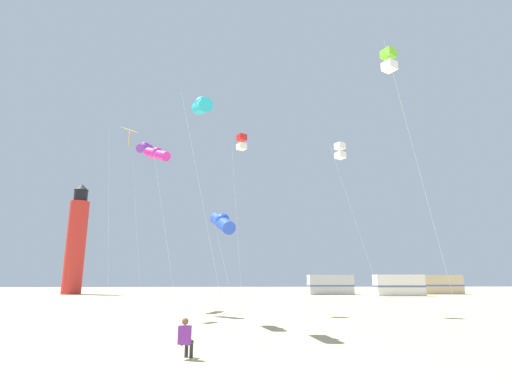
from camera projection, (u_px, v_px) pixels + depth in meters
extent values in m
cube|color=#722D99|center=(185.00, 335.00, 11.22)|extent=(0.39, 0.31, 0.52)
sphere|color=brown|center=(185.00, 321.00, 11.30)|extent=(0.20, 0.20, 0.20)
cylinder|color=#2D2D38|center=(189.00, 343.00, 11.31)|extent=(0.23, 0.38, 0.13)
cylinder|color=#2D2D38|center=(191.00, 350.00, 11.41)|extent=(0.11, 0.11, 0.42)
cylinder|color=#2D2D38|center=(184.00, 343.00, 11.35)|extent=(0.23, 0.38, 0.13)
cylinder|color=#2D2D38|center=(186.00, 350.00, 11.45)|extent=(0.11, 0.11, 0.42)
cylinder|color=silver|center=(109.00, 217.00, 23.48)|extent=(1.38, 1.34, 11.98)
cube|color=yellow|center=(130.00, 130.00, 25.50)|extent=(1.22, 1.22, 0.40)
cylinder|color=yellow|center=(129.00, 139.00, 25.36)|extent=(0.04, 0.04, 1.10)
cylinder|color=silver|center=(136.00, 224.00, 29.81)|extent=(1.63, 0.16, 12.95)
cylinder|color=purple|center=(145.00, 148.00, 32.03)|extent=(0.93, 2.55, 1.48)
sphere|color=purple|center=(145.00, 147.00, 32.07)|extent=(0.76, 0.76, 0.76)
cylinder|color=silver|center=(226.00, 273.00, 19.05)|extent=(1.32, 0.50, 5.17)
cylinder|color=blue|center=(222.00, 223.00, 20.25)|extent=(1.53, 2.58, 1.48)
sphere|color=blue|center=(222.00, 220.00, 20.28)|extent=(0.76, 0.76, 0.76)
cylinder|color=silver|center=(237.00, 223.00, 26.59)|extent=(0.92, 0.61, 12.19)
cube|color=red|center=(242.00, 138.00, 28.47)|extent=(0.82, 0.82, 0.44)
cube|color=white|center=(242.00, 147.00, 28.32)|extent=(0.82, 0.82, 0.44)
cylinder|color=silver|center=(357.00, 225.00, 24.46)|extent=(3.41, 0.73, 11.22)
cube|color=white|center=(340.00, 146.00, 27.42)|extent=(0.82, 0.82, 0.44)
cube|color=white|center=(340.00, 155.00, 27.26)|extent=(0.82, 0.82, 0.44)
cylinder|color=silver|center=(165.00, 229.00, 25.76)|extent=(1.84, 2.01, 11.13)
cylinder|color=#D826A5|center=(157.00, 154.00, 27.82)|extent=(2.31, 2.20, 1.48)
sphere|color=#D826A5|center=(157.00, 152.00, 27.86)|extent=(0.76, 0.76, 0.76)
cylinder|color=silver|center=(421.00, 178.00, 16.82)|extent=(2.71, 0.81, 13.22)
cube|color=#72D12D|center=(388.00, 54.00, 19.65)|extent=(0.82, 0.82, 0.44)
cube|color=white|center=(389.00, 66.00, 19.49)|extent=(0.82, 0.82, 0.44)
cylinder|color=silver|center=(203.00, 207.00, 17.31)|extent=(2.36, 0.69, 10.92)
cylinder|color=#1EB2D1|center=(202.00, 107.00, 19.64)|extent=(1.36, 2.59, 1.48)
sphere|color=#1EB2D1|center=(202.00, 104.00, 19.67)|extent=(0.76, 0.76, 0.76)
cylinder|color=red|center=(76.00, 247.00, 58.05)|extent=(2.80, 2.80, 14.00)
cylinder|color=black|center=(81.00, 196.00, 59.80)|extent=(2.00, 2.00, 1.80)
cone|color=black|center=(82.00, 187.00, 60.11)|extent=(2.20, 2.20, 1.00)
cube|color=#B7BABF|center=(330.00, 285.00, 55.42)|extent=(6.44, 2.42, 2.80)
cube|color=#4C608C|center=(330.00, 286.00, 55.39)|extent=(6.48, 2.46, 0.24)
cube|color=white|center=(399.00, 285.00, 51.70)|extent=(6.50, 2.61, 2.80)
cube|color=#4C608C|center=(399.00, 286.00, 51.67)|extent=(6.55, 2.65, 0.24)
cube|color=#C6B28C|center=(439.00, 284.00, 57.62)|extent=(6.52, 2.66, 2.80)
cube|color=#4C608C|center=(439.00, 285.00, 57.59)|extent=(6.56, 2.70, 0.24)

